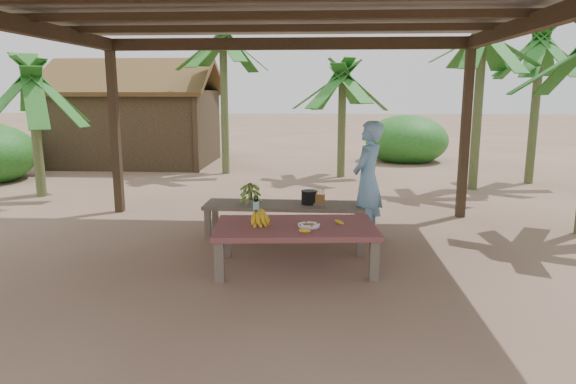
# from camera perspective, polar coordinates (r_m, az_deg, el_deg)

# --- Properties ---
(ground) EXTENTS (80.00, 80.00, 0.00)m
(ground) POSITION_cam_1_polar(r_m,az_deg,el_deg) (6.23, -1.59, -7.41)
(ground) COLOR brown
(ground) RESTS_ON ground
(pavilion) EXTENTS (6.60, 5.60, 2.95)m
(pavilion) POSITION_cam_1_polar(r_m,az_deg,el_deg) (5.95, -1.90, 18.81)
(pavilion) COLOR black
(pavilion) RESTS_ON ground
(work_table) EXTENTS (1.88, 1.16, 0.50)m
(work_table) POSITION_cam_1_polar(r_m,az_deg,el_deg) (5.81, 0.83, -4.32)
(work_table) COLOR brown
(work_table) RESTS_ON ground
(bench) EXTENTS (2.21, 0.64, 0.45)m
(bench) POSITION_cam_1_polar(r_m,az_deg,el_deg) (7.11, -0.41, -1.76)
(bench) COLOR brown
(bench) RESTS_ON ground
(ripe_banana_bunch) EXTENTS (0.36, 0.33, 0.18)m
(ripe_banana_bunch) POSITION_cam_1_polar(r_m,az_deg,el_deg) (5.81, -3.55, -2.73)
(ripe_banana_bunch) COLOR yellow
(ripe_banana_bunch) RESTS_ON work_table
(plate) EXTENTS (0.25, 0.25, 0.04)m
(plate) POSITION_cam_1_polar(r_m,az_deg,el_deg) (5.71, 2.33, -3.74)
(plate) COLOR white
(plate) RESTS_ON work_table
(loose_banana_front) EXTENTS (0.15, 0.10, 0.04)m
(loose_banana_front) POSITION_cam_1_polar(r_m,az_deg,el_deg) (5.48, 1.88, -4.33)
(loose_banana_front) COLOR yellow
(loose_banana_front) RESTS_ON work_table
(loose_banana_side) EXTENTS (0.14, 0.12, 0.04)m
(loose_banana_side) POSITION_cam_1_polar(r_m,az_deg,el_deg) (5.87, 5.72, -3.33)
(loose_banana_side) COLOR yellow
(loose_banana_side) RESTS_ON work_table
(water_flask) EXTENTS (0.08, 0.08, 0.28)m
(water_flask) POSITION_cam_1_polar(r_m,az_deg,el_deg) (6.04, -3.55, -1.95)
(water_flask) COLOR #44BDD6
(water_flask) RESTS_ON work_table
(green_banana_stalk) EXTENTS (0.27, 0.27, 0.30)m
(green_banana_stalk) POSITION_cam_1_polar(r_m,az_deg,el_deg) (7.13, -4.21, -0.08)
(green_banana_stalk) COLOR #598C2D
(green_banana_stalk) RESTS_ON bench
(cooking_pot) EXTENTS (0.21, 0.21, 0.18)m
(cooking_pot) POSITION_cam_1_polar(r_m,az_deg,el_deg) (7.07, 2.37, -0.63)
(cooking_pot) COLOR black
(cooking_pot) RESTS_ON bench
(skewer_rack) EXTENTS (0.18, 0.08, 0.24)m
(skewer_rack) POSITION_cam_1_polar(r_m,az_deg,el_deg) (7.00, 3.51, -0.52)
(skewer_rack) COLOR #A57F47
(skewer_rack) RESTS_ON bench
(woman) EXTENTS (0.61, 0.69, 1.60)m
(woman) POSITION_cam_1_polar(r_m,az_deg,el_deg) (7.02, 8.85, 1.31)
(woman) COLOR #699DC7
(woman) RESTS_ON ground
(hut) EXTENTS (4.40, 3.43, 2.85)m
(hut) POSITION_cam_1_polar(r_m,az_deg,el_deg) (14.80, -16.43, 7.31)
(hut) COLOR black
(hut) RESTS_ON ground
(banana_plant_ne) EXTENTS (1.80, 1.80, 3.34)m
(banana_plant_ne) POSITION_cam_1_polar(r_m,az_deg,el_deg) (11.04, 20.77, 14.93)
(banana_plant_ne) COLOR #596638
(banana_plant_ne) RESTS_ON ground
(banana_plant_n) EXTENTS (1.80, 1.80, 2.58)m
(banana_plant_n) POSITION_cam_1_polar(r_m,az_deg,el_deg) (11.97, 6.08, 11.68)
(banana_plant_n) COLOR #596638
(banana_plant_n) RESTS_ON ground
(banana_plant_nw) EXTENTS (1.80, 1.80, 3.49)m
(banana_plant_nw) POSITION_cam_1_polar(r_m,az_deg,el_deg) (12.54, -7.23, 15.68)
(banana_plant_nw) COLOR #596638
(banana_plant_nw) RESTS_ON ground
(banana_plant_w) EXTENTS (1.80, 1.80, 2.45)m
(banana_plant_w) POSITION_cam_1_polar(r_m,az_deg,el_deg) (10.74, -26.55, 9.98)
(banana_plant_w) COLOR #596638
(banana_plant_w) RESTS_ON ground
(banana_plant_far) EXTENTS (1.80, 1.80, 3.26)m
(banana_plant_far) POSITION_cam_1_polar(r_m,az_deg,el_deg) (12.30, 26.21, 13.69)
(banana_plant_far) COLOR #596638
(banana_plant_far) RESTS_ON ground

